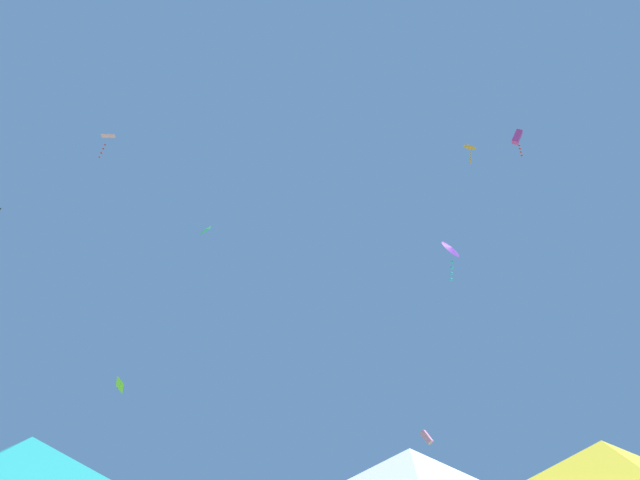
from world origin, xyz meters
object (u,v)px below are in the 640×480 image
kite_magenta_box (517,138)px  kite_purple_delta (451,249)px  canopy_tent_white (411,471)px  kite_lime_diamond (121,385)px  kite_orange_delta (470,147)px  canopy_tent_yellow (607,465)px  kite_pink_diamond (107,137)px  canopy_tent_teal (26,463)px  kite_pink_box (427,437)px  kite_green_diamond (205,230)px

kite_magenta_box → kite_purple_delta: 11.54m
canopy_tent_white → kite_lime_diamond: bearing=131.3°
kite_magenta_box → kite_orange_delta: 3.25m
canopy_tent_yellow → kite_lime_diamond: (-20.21, 19.11, 6.42)m
canopy_tent_yellow → kite_purple_delta: bearing=89.7°
kite_lime_diamond → kite_purple_delta: kite_purple_delta is taller
kite_pink_diamond → kite_purple_delta: bearing=32.4°
kite_magenta_box → canopy_tent_white: bearing=-121.8°
canopy_tent_white → canopy_tent_yellow: canopy_tent_yellow is taller
kite_pink_diamond → kite_lime_diamond: (-3.99, 14.30, -7.60)m
canopy_tent_white → canopy_tent_yellow: 4.35m
canopy_tent_white → kite_pink_diamond: 18.85m
kite_magenta_box → canopy_tent_teal: bearing=-132.9°
canopy_tent_yellow → kite_pink_box: 20.55m
kite_magenta_box → kite_pink_diamond: kite_magenta_box is taller
kite_lime_diamond → kite_green_diamond: 11.13m
kite_magenta_box → kite_lime_diamond: bearing=176.4°
canopy_tent_teal → kite_pink_diamond: bearing=120.1°
canopy_tent_yellow → kite_orange_delta: 29.62m
kite_purple_delta → kite_magenta_box: bearing=21.4°
canopy_tent_white → kite_pink_diamond: (-11.97, 3.88, 14.04)m
kite_pink_box → kite_orange_delta: bearing=-18.5°
kite_green_diamond → canopy_tent_white: bearing=-56.2°
canopy_tent_white → kite_lime_diamond: size_ratio=4.47×
kite_pink_diamond → kite_green_diamond: kite_green_diamond is taller
canopy_tent_white → canopy_tent_yellow: (4.25, -0.93, 0.02)m
canopy_tent_teal → kite_magenta_box: bearing=47.1°
kite_pink_box → kite_pink_diamond: kite_pink_diamond is taller
canopy_tent_teal → canopy_tent_white: size_ratio=0.98×
canopy_tent_white → kite_purple_delta: 19.74m
kite_pink_diamond → kite_lime_diamond: kite_pink_diamond is taller
canopy_tent_teal → kite_pink_box: size_ratio=4.12×
canopy_tent_white → kite_orange_delta: (7.21, 17.69, 22.86)m
kite_pink_diamond → kite_purple_delta: kite_pink_diamond is taller
canopy_tent_teal → canopy_tent_white: canopy_tent_white is taller
canopy_tent_yellow → kite_purple_delta: 19.95m
kite_lime_diamond → kite_purple_delta: bearing=-11.0°
kite_magenta_box → kite_purple_delta: (-5.92, -2.32, -9.63)m
kite_pink_diamond → kite_purple_delta: (16.29, 10.34, -1.04)m
canopy_tent_yellow → kite_pink_diamond: 21.97m
canopy_tent_white → kite_pink_box: (2.50, 19.27, 3.34)m
kite_magenta_box → kite_lime_diamond: kite_magenta_box is taller
kite_lime_diamond → kite_purple_delta: 21.68m
canopy_tent_teal → canopy_tent_yellow: (12.21, 2.12, 0.06)m
kite_magenta_box → kite_orange_delta: bearing=159.1°
kite_magenta_box → kite_pink_diamond: (-22.21, -12.66, -8.59)m
canopy_tent_white → kite_orange_delta: 29.79m
kite_pink_diamond → kite_orange_delta: bearing=35.8°
kite_pink_box → canopy_tent_white: bearing=-97.4°
kite_lime_diamond → kite_pink_box: bearing=3.4°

